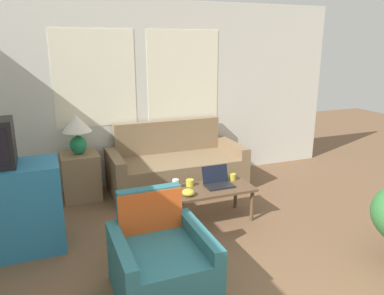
% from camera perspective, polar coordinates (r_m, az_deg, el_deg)
% --- Properties ---
extents(wall_back, '(6.11, 0.06, 2.60)m').
position_cam_1_polar(wall_back, '(5.48, -6.96, 8.09)').
color(wall_back, silver).
rests_on(wall_back, ground_plane).
extents(couch, '(1.87, 0.88, 0.93)m').
position_cam_1_polar(couch, '(5.36, -2.57, -3.24)').
color(couch, '#846B4C').
rests_on(couch, ground_plane).
extents(armchair, '(0.75, 0.80, 0.82)m').
position_cam_1_polar(armchair, '(3.24, -4.84, -17.21)').
color(armchair, '#2D6B75').
rests_on(armchair, ground_plane).
extents(side_table, '(0.48, 0.48, 0.61)m').
position_cam_1_polar(side_table, '(5.21, -16.56, -4.19)').
color(side_table, '#937551').
rests_on(side_table, ground_plane).
extents(table_lamp, '(0.37, 0.37, 0.52)m').
position_cam_1_polar(table_lamp, '(5.03, -17.11, 2.66)').
color(table_lamp, '#1E8451').
rests_on(table_lamp, side_table).
extents(coffee_table, '(0.98, 0.50, 0.40)m').
position_cam_1_polar(coffee_table, '(4.36, 2.83, -6.72)').
color(coffee_table, brown).
rests_on(coffee_table, ground_plane).
extents(laptop, '(0.32, 0.26, 0.22)m').
position_cam_1_polar(laptop, '(4.40, 3.95, -5.16)').
color(laptop, black).
rests_on(laptop, coffee_table).
extents(cup_navy, '(0.09, 0.09, 0.08)m').
position_cam_1_polar(cup_navy, '(4.59, 6.15, -4.46)').
color(cup_navy, gold).
rests_on(cup_navy, coffee_table).
extents(cup_yellow, '(0.08, 0.08, 0.11)m').
position_cam_1_polar(cup_yellow, '(4.31, -2.52, -5.56)').
color(cup_yellow, white).
rests_on(cup_yellow, coffee_table).
extents(cup_white, '(0.09, 0.09, 0.08)m').
position_cam_1_polar(cup_white, '(4.38, -0.32, -5.39)').
color(cup_white, gold).
rests_on(cup_white, coffee_table).
extents(snack_bowl, '(0.14, 0.14, 0.08)m').
position_cam_1_polar(snack_bowl, '(4.10, -0.57, -6.86)').
color(snack_bowl, gold).
rests_on(snack_bowl, coffee_table).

